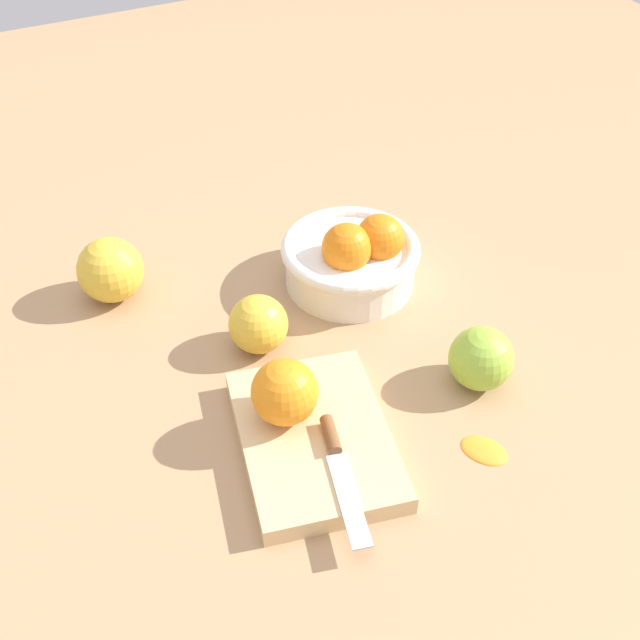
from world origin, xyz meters
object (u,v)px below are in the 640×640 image
Objects in this scene: apple_back_right at (481,358)px; orange_on_board at (285,392)px; apple_front_left at (110,270)px; cutting_board at (315,439)px; knife at (338,461)px; bowl at (353,257)px; apple_mid_left at (258,324)px.

orange_on_board is at bearing -98.07° from apple_back_right.
apple_front_left reaches higher than apple_back_right.
apple_back_right is (-0.00, 0.21, 0.02)m from cutting_board.
cutting_board is at bearing -89.41° from apple_back_right.
orange_on_board is 0.46× the size of knife.
bowl is 0.27m from orange_on_board.
orange_on_board is 0.97× the size of apple_back_right.
knife is 2.10× the size of apple_back_right.
orange_on_board is 0.23m from apple_back_right.
orange_on_board is at bearing -166.68° from knife.
apple_mid_left reaches higher than knife.
apple_mid_left is at bearing 37.11° from apple_front_left.
apple_back_right is 1.04× the size of apple_mid_left.
bowl reaches higher than apple_mid_left.
orange_on_board is at bearing 18.67° from apple_front_left.
bowl reaches higher than apple_front_left.
knife is (0.27, -0.16, -0.01)m from bowl.
knife is 1.84× the size of apple_front_left.
orange_on_board is 0.85× the size of apple_front_left.
apple_front_left reaches higher than apple_mid_left.
bowl reaches higher than knife.
cutting_board is (0.23, -0.17, -0.03)m from bowl.
orange_on_board reaches higher than knife.
cutting_board is 3.01× the size of orange_on_board.
cutting_board is at bearing -177.50° from knife.
bowl is at bearing 110.17° from apple_mid_left.
apple_front_left reaches higher than cutting_board.
apple_mid_left is at bearing 176.99° from cutting_board.
orange_on_board reaches higher than apple_front_left.
bowl is 0.17m from apple_mid_left.
apple_mid_left is at bearing 168.85° from orange_on_board.
bowl reaches higher than cutting_board.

